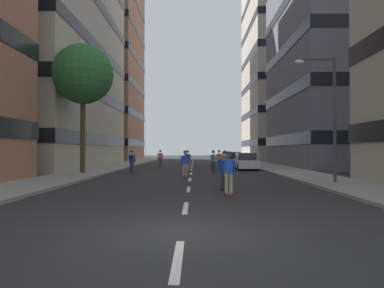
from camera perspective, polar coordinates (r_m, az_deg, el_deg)
ground_plane at (r=31.10m, az=-0.09°, el=-4.30°), size 139.76×139.76×0.00m
sidewalk_left at (r=34.98m, az=-13.13°, el=-3.78°), size 3.55×64.06×0.14m
sidewalk_right at (r=34.85m, az=13.09°, el=-3.80°), size 3.55×64.06×0.14m
lane_markings at (r=30.81m, az=-0.09°, el=-4.33°), size 0.16×52.20×0.01m
building_left_mid at (r=41.96m, az=-23.50°, el=19.88°), size 12.20×23.64×33.17m
building_left_far at (r=62.88m, az=-14.72°, el=13.23°), size 12.20×16.57×34.13m
building_right_mid at (r=41.71m, az=23.61°, el=19.89°), size 12.20×17.06×33.01m
building_right_far at (r=62.77m, az=15.08°, el=13.38°), size 12.20×17.46×34.38m
parked_car_near at (r=41.64m, az=6.85°, el=-2.47°), size 1.82×4.40×1.52m
parked_car_mid at (r=31.27m, az=8.99°, el=-2.99°), size 1.82×4.40×1.52m
street_tree_near at (r=26.65m, az=-17.80°, el=11.03°), size 4.38×4.38×9.43m
streetlamp_right at (r=19.06m, az=21.78°, el=6.06°), size 2.13×0.30×6.50m
skater_0 at (r=15.45m, az=5.49°, el=-3.99°), size 0.55×0.92×1.78m
skater_1 at (r=22.44m, az=-1.18°, el=-3.10°), size 0.54×0.91×1.78m
skater_2 at (r=31.30m, az=4.57°, el=-2.47°), size 0.56×0.92×1.78m
skater_3 at (r=25.44m, az=-10.08°, el=-2.76°), size 0.57×0.92×1.78m
skater_4 at (r=27.20m, az=3.59°, el=-2.65°), size 0.55×0.91×1.78m
skater_5 at (r=23.31m, az=5.56°, el=-2.94°), size 0.55×0.91×1.78m
skater_6 at (r=13.77m, az=6.17°, el=-4.50°), size 0.54×0.91×1.78m
skater_7 at (r=29.67m, az=-0.74°, el=-2.50°), size 0.54×0.91×1.78m
skater_8 at (r=35.80m, az=-5.38°, el=-2.22°), size 0.55×0.91×1.78m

